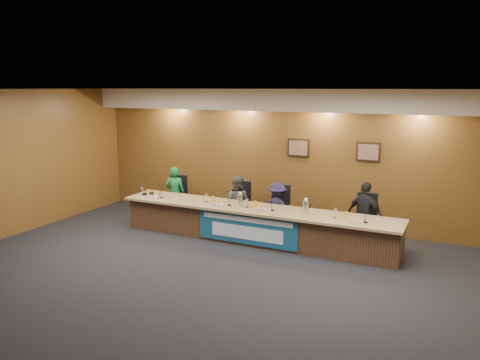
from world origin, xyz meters
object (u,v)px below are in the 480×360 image
Objects in this scene: office_chair_a at (178,200)px; office_chair_c at (279,213)px; banner at (247,229)px; panelist_d at (365,215)px; carafe_right at (306,207)px; speakerphone at (150,194)px; dais_body at (255,225)px; panelist_c at (277,209)px; office_chair_d at (366,223)px; panelist_a at (175,193)px; carafe_mid at (240,200)px; panelist_b at (237,202)px; office_chair_b at (239,208)px.

office_chair_c is (2.69, 0.00, 0.00)m from office_chair_a.
panelist_d is at bearing 25.52° from banner.
carafe_right reaches higher than speakerphone.
panelist_c is (0.26, 0.63, 0.24)m from dais_body.
office_chair_a is at bearing 163.39° from dais_body.
office_chair_d is at bearing -69.76° from panelist_d.
dais_body reaches higher than office_chair_d.
panelist_d reaches higher than office_chair_c.
panelist_c is 2.47× the size of office_chair_d.
office_chair_d is 1.35m from carafe_right.
office_chair_d is 4.94m from speakerphone.
panelist_d is 0.23m from office_chair_d.
office_chair_d is at bearing 27.62° from banner.
panelist_a is 0.22m from office_chair_a.
speakerphone is at bearing 28.19° from panelist_d.
panelist_c is 2.70m from office_chair_a.
office_chair_d is (4.61, 0.00, 0.00)m from office_chair_a.
office_chair_a is at bearing 154.87° from banner.
banner is at bearing -159.80° from carafe_right.
panelist_a is 2.22m from carafe_mid.
office_chair_c is (1.00, 0.10, -0.15)m from panelist_b.
panelist_d is at bearing -173.95° from panelist_c.
panelist_d is at bearing 16.01° from dais_body.
panelist_d reaches higher than banner.
speakerphone is at bearing -174.25° from office_chair_c.
panelist_d is at bearing 15.12° from carafe_mid.
office_chair_c is at bearing -3.29° from office_chair_b.
office_chair_b is at bearing 118.12° from carafe_mid.
carafe_mid is 2.37m from speakerphone.
panelist_c is 3.70× the size of speakerphone.
carafe_right is (-1.06, -0.63, 0.19)m from panelist_d.
panelist_d is (2.18, 0.63, 0.33)m from dais_body.
banner is 1.61× the size of panelist_d.
carafe_mid is (0.41, -0.78, 0.40)m from office_chair_b.
speakerphone reaches higher than banner.
carafe_mid reaches higher than office_chair_a.
panelist_a is 4.61m from panelist_d.
panelist_a is 2.70m from panelist_c.
office_chair_c is at bearing 76.99° from banner.
office_chair_c is (0.26, 1.14, 0.10)m from banner.
panelist_c is 0.15m from office_chair_c.
office_chair_c is 1.91× the size of carafe_right.
panelist_c reaches higher than office_chair_c.
carafe_mid is at bearing -171.11° from dais_body.
speakerphone is at bearing -179.89° from carafe_mid.
panelist_c is at bearing 75.79° from banner.
office_chair_d is (2.18, 0.73, 0.13)m from dais_body.
dais_body is 0.42m from banner.
dais_body is at bearing -168.45° from office_chair_d.
office_chair_b and office_chair_c have the same top height.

